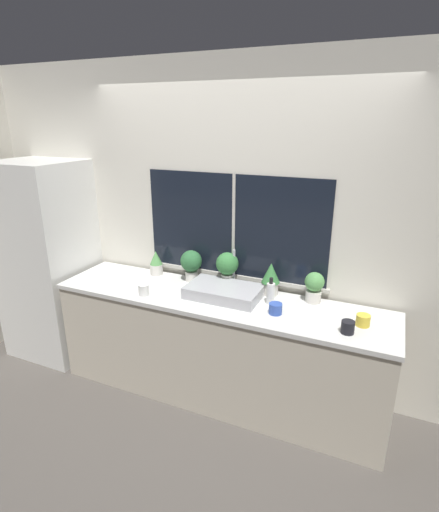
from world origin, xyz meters
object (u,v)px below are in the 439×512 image
object	(u,v)px
mug_blue	(275,309)
potted_plant_far_right	(314,286)
potted_plant_center	(227,266)
mug_yellow	(363,320)
potted_plant_far_left	(156,263)
soap_bottle	(271,293)
sink	(224,291)
mug_black	(348,327)
potted_plant_left	(191,263)
mug_white	(144,290)
refrigerator	(49,260)
potted_plant_right	(271,278)

from	to	relation	value
mug_blue	potted_plant_far_right	bearing A→B (deg)	55.89
potted_plant_center	mug_yellow	world-z (taller)	potted_plant_center
potted_plant_far_left	soap_bottle	xyz separation A→B (m)	(1.12, -0.16, -0.02)
sink	potted_plant_center	size ratio (longest dim) A/B	1.93
mug_blue	mug_black	size ratio (longest dim) A/B	1.10
potted_plant_left	mug_white	distance (m)	0.49
refrigerator	mug_yellow	world-z (taller)	refrigerator
potted_plant_far_right	mug_blue	bearing A→B (deg)	-124.11
potted_plant_left	mug_blue	size ratio (longest dim) A/B	2.83
potted_plant_far_right	mug_yellow	world-z (taller)	potted_plant_far_right
potted_plant_far_left	mug_yellow	bearing A→B (deg)	-7.62
mug_yellow	soap_bottle	bearing A→B (deg)	173.61
soap_bottle	mug_white	xyz separation A→B (m)	(-0.97, -0.26, -0.04)
mug_white	sink	bearing A→B (deg)	21.29
sink	mug_blue	xyz separation A→B (m)	(0.45, -0.12, -0.01)
potted_plant_left	potted_plant_far_right	world-z (taller)	potted_plant_left
mug_white	mug_blue	world-z (taller)	mug_white
refrigerator	mug_white	distance (m)	1.25
potted_plant_far_left	mug_yellow	distance (m)	1.81
refrigerator	potted_plant_left	world-z (taller)	refrigerator
sink	mug_yellow	size ratio (longest dim) A/B	6.14
mug_blue	sink	bearing A→B (deg)	165.44
mug_white	potted_plant_left	bearing A→B (deg)	63.88
refrigerator	sink	size ratio (longest dim) A/B	3.26
sink	potted_plant_left	world-z (taller)	sink
potted_plant_center	mug_black	bearing A→B (deg)	-20.67
potted_plant_left	mug_white	bearing A→B (deg)	-116.12
potted_plant_far_right	mug_white	world-z (taller)	potted_plant_far_right
potted_plant_center	potted_plant_far_right	xyz separation A→B (m)	(0.72, -0.00, -0.05)
potted_plant_far_left	potted_plant_left	bearing A→B (deg)	0.00
potted_plant_right	mug_white	size ratio (longest dim) A/B	2.94
potted_plant_center	soap_bottle	size ratio (longest dim) A/B	1.42
sink	mug_blue	world-z (taller)	sink
potted_plant_left	sink	bearing A→B (deg)	-26.23
soap_bottle	mug_black	xyz separation A→B (m)	(0.59, -0.22, -0.05)
potted_plant_left	potted_plant_right	xyz separation A→B (m)	(0.71, 0.00, -0.02)
potted_plant_far_right	mug_blue	world-z (taller)	potted_plant_far_right
potted_plant_center	potted_plant_right	size ratio (longest dim) A/B	1.13
potted_plant_right	mug_blue	size ratio (longest dim) A/B	2.75
potted_plant_left	potted_plant_far_right	xyz separation A→B (m)	(1.05, 0.00, -0.03)
potted_plant_left	mug_yellow	bearing A→B (deg)	-9.47
potted_plant_center	potted_plant_far_right	size ratio (longest dim) A/B	1.25
potted_plant_left	mug_black	size ratio (longest dim) A/B	3.11
refrigerator	potted_plant_far_right	world-z (taller)	refrigerator
potted_plant_far_left	potted_plant_center	size ratio (longest dim) A/B	0.74
soap_bottle	potted_plant_left	bearing A→B (deg)	167.83
potted_plant_center	mug_yellow	distance (m)	1.14
sink	potted_plant_far_left	world-z (taller)	sink
mug_black	potted_plant_far_right	bearing A→B (deg)	128.08
sink	potted_plant_right	world-z (taller)	sink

